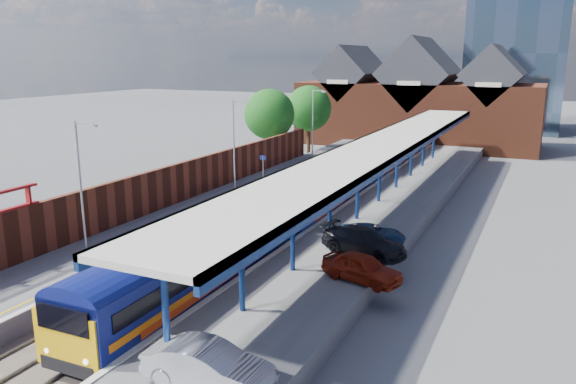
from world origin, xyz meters
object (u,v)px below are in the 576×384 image
(parked_car_red, at_px, (362,267))
(parked_car_silver, at_px, (208,366))
(lamp_post_d, at_px, (314,119))
(parked_car_blue, at_px, (371,234))
(platform_sign, at_px, (263,165))
(parked_car_dark, at_px, (364,241))
(train, at_px, (361,166))
(lamp_post_c, at_px, (235,139))
(lamp_post_b, at_px, (82,178))

(parked_car_red, xyz_separation_m, parked_car_silver, (-1.75, -10.35, 0.04))
(lamp_post_d, distance_m, parked_car_blue, 28.14)
(platform_sign, xyz_separation_m, parked_car_dark, (12.44, -12.26, -1.00))
(platform_sign, bearing_deg, train, 41.57)
(platform_sign, bearing_deg, lamp_post_d, 95.56)
(lamp_post_c, bearing_deg, lamp_post_b, -90.00)
(platform_sign, distance_m, parked_car_silver, 28.77)
(lamp_post_c, bearing_deg, parked_car_silver, -61.60)
(parked_car_silver, bearing_deg, parked_car_dark, -5.17)
(lamp_post_b, relative_size, platform_sign, 2.80)
(platform_sign, height_order, parked_car_blue, platform_sign)
(parked_car_dark, distance_m, parked_car_blue, 1.90)
(parked_car_dark, bearing_deg, lamp_post_b, 126.64)
(lamp_post_c, height_order, parked_car_red, lamp_post_c)
(parked_car_silver, relative_size, parked_car_dark, 0.90)
(train, relative_size, parked_car_blue, 17.11)
(lamp_post_d, height_order, platform_sign, lamp_post_d)
(parked_car_dark, bearing_deg, parked_car_blue, 19.76)
(parked_car_red, bearing_deg, parked_car_silver, -173.84)
(lamp_post_c, xyz_separation_m, lamp_post_d, (0.00, 16.00, 0.00))
(parked_car_dark, height_order, parked_car_blue, parked_car_dark)
(parked_car_dark, xyz_separation_m, parked_car_blue, (-0.19, 1.88, -0.15))
(train, xyz_separation_m, lamp_post_d, (-7.86, 8.24, 2.87))
(platform_sign, distance_m, parked_car_red, 20.88)
(parked_car_red, relative_size, parked_car_silver, 0.92)
(lamp_post_b, distance_m, platform_sign, 18.20)
(train, relative_size, parked_car_dark, 13.94)
(train, bearing_deg, parked_car_blue, -70.36)
(lamp_post_d, bearing_deg, parked_car_red, -63.56)
(parked_car_red, bearing_deg, parked_car_blue, 28.54)
(parked_car_blue, bearing_deg, parked_car_dark, 174.07)
(parked_car_blue, bearing_deg, lamp_post_b, 107.62)
(parked_car_red, xyz_separation_m, parked_car_blue, (-1.25, 5.51, -0.13))
(lamp_post_d, distance_m, parked_car_silver, 42.45)
(train, distance_m, lamp_post_d, 11.74)
(parked_car_silver, distance_m, parked_car_blue, 15.87)
(parked_car_silver, bearing_deg, parked_car_red, -11.95)
(platform_sign, relative_size, parked_car_silver, 0.58)
(lamp_post_d, bearing_deg, parked_car_dark, -62.28)
(lamp_post_c, bearing_deg, train, 44.64)
(lamp_post_c, distance_m, parked_car_dark, 17.51)
(platform_sign, xyz_separation_m, parked_car_blue, (12.25, -10.38, -1.15))
(train, height_order, parked_car_silver, train)
(lamp_post_c, height_order, parked_car_blue, lamp_post_c)
(parked_car_silver, xyz_separation_m, parked_car_dark, (0.69, 13.98, -0.02))
(platform_sign, relative_size, parked_car_blue, 0.65)
(lamp_post_c, xyz_separation_m, parked_car_red, (14.86, -13.89, -3.33))
(train, xyz_separation_m, parked_car_dark, (5.95, -18.02, -0.44))
(lamp_post_b, bearing_deg, train, 71.70)
(lamp_post_d, height_order, parked_car_silver, lamp_post_d)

